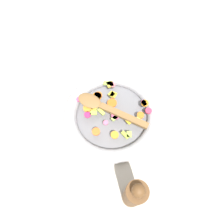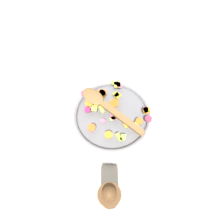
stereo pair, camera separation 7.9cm
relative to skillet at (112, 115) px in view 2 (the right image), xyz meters
name	(u,v)px [view 2 (the right image)]	position (x,y,z in m)	size (l,w,h in m)	color
ground_plane	(112,118)	(0.00, 0.00, -0.02)	(4.00, 4.00, 0.00)	beige
skillet	(112,115)	(0.00, 0.00, 0.00)	(0.37, 0.37, 0.05)	slate
chopped_vegetables	(111,107)	(0.01, 0.02, 0.03)	(0.25, 0.25, 0.01)	orange
wooden_spoon	(106,106)	(-0.01, 0.03, 0.04)	(0.16, 0.26, 0.01)	olive
pepper_mill	(110,197)	(-0.12, -0.27, 0.09)	(0.06, 0.06, 0.24)	brown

